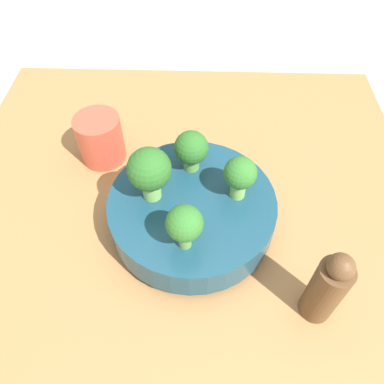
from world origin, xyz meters
TOP-DOWN VIEW (x-y plane):
  - ground_plane at (0.00, 0.00)m, footprint 6.00×6.00m
  - table at (0.00, 0.00)m, footprint 0.84×0.88m
  - bowl at (-0.02, 0.01)m, footprint 0.26×0.26m
  - broccoli_floret_front at (-0.01, -0.06)m, footprint 0.05×0.05m
  - broccoli_floret_left at (-0.09, 0.00)m, footprint 0.05×0.05m
  - broccoli_floret_back at (-0.01, 0.09)m, footprint 0.05×0.05m
  - broccoli_floret_right at (0.05, 0.01)m, footprint 0.07×0.07m
  - cup at (0.16, -0.14)m, footprint 0.08×0.08m
  - pepper_mill at (-0.20, 0.15)m, footprint 0.05×0.05m

SIDE VIEW (x-z plane):
  - ground_plane at x=0.00m, z-range 0.00..0.00m
  - table at x=0.00m, z-range 0.00..0.04m
  - bowl at x=-0.02m, z-range 0.04..0.11m
  - cup at x=0.16m, z-range 0.04..0.13m
  - pepper_mill at x=-0.20m, z-range 0.04..0.18m
  - broccoli_floret_front at x=-0.01m, z-range 0.11..0.19m
  - broccoli_floret_left at x=-0.09m, z-range 0.12..0.19m
  - broccoli_floret_back at x=-0.01m, z-range 0.12..0.20m
  - broccoli_floret_right at x=0.05m, z-range 0.12..0.21m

